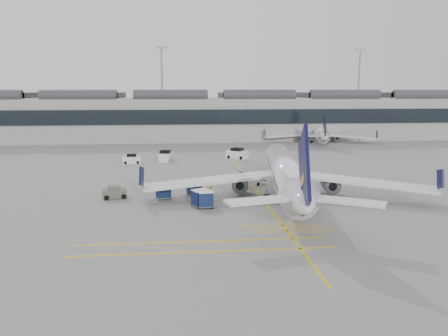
{
  "coord_description": "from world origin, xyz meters",
  "views": [
    {
      "loc": [
        0.4,
        -45.91,
        12.79
      ],
      "look_at": [
        5.25,
        3.5,
        4.0
      ],
      "focal_mm": 35.0,
      "sensor_mm": 36.0,
      "label": 1
    }
  ],
  "objects": [
    {
      "name": "service_van_left",
      "position": [
        -8.52,
        32.34,
        0.74
      ],
      "size": [
        3.35,
        1.86,
        1.66
      ],
      "rotation": [
        0.0,
        0.0,
        0.08
      ],
      "color": "silver",
      "rests_on": "ground"
    },
    {
      "name": "ramp_agent_a",
      "position": [
        3.79,
        4.4,
        0.83
      ],
      "size": [
        0.71,
        0.61,
        1.65
      ],
      "primitive_type": "imported",
      "rotation": [
        0.0,
        0.0,
        0.42
      ],
      "color": "orange",
      "rests_on": "ground"
    },
    {
      "name": "service_van_mid",
      "position": [
        -2.57,
        34.46,
        0.88
      ],
      "size": [
        2.56,
        4.12,
        1.98
      ],
      "rotation": [
        0.0,
        0.0,
        1.4
      ],
      "color": "silver",
      "rests_on": "ground"
    },
    {
      "name": "safety_cone_engine",
      "position": [
        12.41,
        3.1,
        0.28
      ],
      "size": [
        0.41,
        0.41,
        0.57
      ],
      "primitive_type": "cone",
      "color": "#F24C0A",
      "rests_on": "ground"
    },
    {
      "name": "airliner_far",
      "position": [
        34.88,
        60.6,
        2.37
      ],
      "size": [
        27.11,
        29.93,
        8.06
      ],
      "rotation": [
        0.0,
        0.0,
        -0.22
      ],
      "color": "white",
      "rests_on": "ground"
    },
    {
      "name": "ramp_agent_b",
      "position": [
        2.65,
        2.79,
        0.83
      ],
      "size": [
        1.01,
        0.93,
        1.67
      ],
      "primitive_type": "imported",
      "rotation": [
        0.0,
        0.0,
        3.61
      ],
      "color": "#FF500D",
      "rests_on": "ground"
    },
    {
      "name": "apron_markings",
      "position": [
        10.0,
        10.0,
        0.01
      ],
      "size": [
        0.25,
        60.0,
        0.01
      ],
      "primitive_type": "cube",
      "color": "gold",
      "rests_on": "ground"
    },
    {
      "name": "service_van_right",
      "position": [
        10.96,
        36.09,
        0.92
      ],
      "size": [
        4.41,
        3.9,
        2.05
      ],
      "rotation": [
        0.0,
        0.0,
        -0.61
      ],
      "color": "silver",
      "rests_on": "ground"
    },
    {
      "name": "airliner_main",
      "position": [
        12.92,
        4.88,
        2.97
      ],
      "size": [
        34.41,
        37.84,
        10.1
      ],
      "rotation": [
        0.0,
        0.0,
        -0.14
      ],
      "color": "white",
      "rests_on": "ground"
    },
    {
      "name": "baggage_cart_d",
      "position": [
        -1.87,
        5.6,
        1.0
      ],
      "size": [
        2.09,
        1.87,
        1.86
      ],
      "rotation": [
        0.0,
        0.0,
        0.27
      ],
      "color": "gray",
      "rests_on": "ground"
    },
    {
      "name": "terminal",
      "position": [
        0.0,
        71.93,
        6.14
      ],
      "size": [
        200.0,
        20.45,
        12.4
      ],
      "color": "#9E9E99",
      "rests_on": "ground"
    },
    {
      "name": "baggage_cart_a",
      "position": [
        1.89,
        7.22,
        0.95
      ],
      "size": [
        2.11,
        1.96,
        1.77
      ],
      "rotation": [
        0.0,
        0.0,
        0.43
      ],
      "color": "gray",
      "rests_on": "ground"
    },
    {
      "name": "belt_loader",
      "position": [
        8.97,
        11.89,
        0.59
      ],
      "size": [
        5.09,
        2.98,
        2.02
      ],
      "rotation": [
        0.0,
        0.0,
        0.35
      ],
      "color": "silver",
      "rests_on": "ground"
    },
    {
      "name": "ground",
      "position": [
        0.0,
        0.0,
        0.0
      ],
      "size": [
        220.0,
        220.0,
        0.0
      ],
      "primitive_type": "plane",
      "color": "gray",
      "rests_on": "ground"
    },
    {
      "name": "pushback_tug",
      "position": [
        -7.76,
        6.42,
        0.7
      ],
      "size": [
        3.11,
        2.31,
        1.56
      ],
      "rotation": [
        0.0,
        0.0,
        0.24
      ],
      "color": "#55594C",
      "rests_on": "ground"
    },
    {
      "name": "baggage_cart_c",
      "position": [
        2.96,
        1.04,
        1.0
      ],
      "size": [
        1.85,
        1.56,
        1.87
      ],
      "rotation": [
        0.0,
        0.0,
        0.06
      ],
      "color": "gray",
      "rests_on": "ground"
    },
    {
      "name": "baggage_cart_b",
      "position": [
        2.42,
        1.63,
        1.02
      ],
      "size": [
        2.28,
        2.13,
        1.91
      ],
      "rotation": [
        0.0,
        0.0,
        0.44
      ],
      "color": "gray",
      "rests_on": "ground"
    },
    {
      "name": "light_masts",
      "position": [
        -1.67,
        86.0,
        14.49
      ],
      "size": [
        113.0,
        0.6,
        25.45
      ],
      "color": "slate",
      "rests_on": "ground"
    },
    {
      "name": "safety_cone_nose",
      "position": [
        9.35,
        23.1,
        0.23
      ],
      "size": [
        0.33,
        0.33,
        0.47
      ],
      "primitive_type": "cone",
      "color": "#F24C0A",
      "rests_on": "ground"
    }
  ]
}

